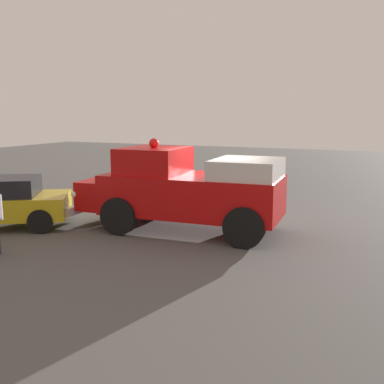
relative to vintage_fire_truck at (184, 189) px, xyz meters
The scene contains 4 objects.
ground_plane 1.60m from the vintage_fire_truck, 138.00° to the left, with size 60.00×60.00×0.00m, color #514F4C.
vintage_fire_truck is the anchor object (origin of this frame).
lawn_chair_near_truck 4.02m from the vintage_fire_truck, 153.33° to the right, with size 0.54×0.56×1.02m.
spectator_seated 3.88m from the vintage_fire_truck, 152.65° to the right, with size 0.57×0.43×1.29m.
Camera 1 is at (11.91, 4.47, 3.29)m, focal length 41.67 mm.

